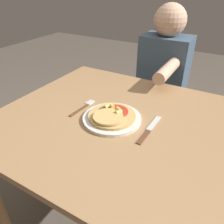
{
  "coord_description": "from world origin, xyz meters",
  "views": [
    {
      "loc": [
        0.41,
        -0.72,
        1.3
      ],
      "look_at": [
        0.01,
        -0.02,
        0.8
      ],
      "focal_mm": 35.0,
      "sensor_mm": 36.0,
      "label": 1
    }
  ],
  "objects_px": {
    "plate": "(112,118)",
    "knife": "(149,130)",
    "fork": "(84,107)",
    "person_diner": "(162,78)",
    "dining_table": "(112,137)",
    "pizza": "(111,115)"
  },
  "relations": [
    {
      "from": "fork",
      "to": "knife",
      "type": "distance_m",
      "value": 0.35
    },
    {
      "from": "dining_table",
      "to": "pizza",
      "type": "bearing_deg",
      "value": -69.03
    },
    {
      "from": "plate",
      "to": "pizza",
      "type": "bearing_deg",
      "value": -98.54
    },
    {
      "from": "pizza",
      "to": "plate",
      "type": "bearing_deg",
      "value": 81.46
    },
    {
      "from": "plate",
      "to": "knife",
      "type": "bearing_deg",
      "value": 2.71
    },
    {
      "from": "plate",
      "to": "person_diner",
      "type": "height_order",
      "value": "person_diner"
    },
    {
      "from": "plate",
      "to": "person_diner",
      "type": "relative_size",
      "value": 0.22
    },
    {
      "from": "fork",
      "to": "person_diner",
      "type": "xyz_separation_m",
      "value": [
        0.16,
        0.72,
        -0.08
      ]
    },
    {
      "from": "dining_table",
      "to": "pizza",
      "type": "xyz_separation_m",
      "value": [
        0.01,
        -0.03,
        0.14
      ]
    },
    {
      "from": "dining_table",
      "to": "person_diner",
      "type": "xyz_separation_m",
      "value": [
        0.0,
        0.72,
        0.04
      ]
    },
    {
      "from": "pizza",
      "to": "fork",
      "type": "xyz_separation_m",
      "value": [
        -0.17,
        0.03,
        -0.02
      ]
    },
    {
      "from": "dining_table",
      "to": "pizza",
      "type": "distance_m",
      "value": 0.14
    },
    {
      "from": "knife",
      "to": "person_diner",
      "type": "height_order",
      "value": "person_diner"
    },
    {
      "from": "dining_table",
      "to": "person_diner",
      "type": "relative_size",
      "value": 0.87
    },
    {
      "from": "dining_table",
      "to": "person_diner",
      "type": "height_order",
      "value": "person_diner"
    },
    {
      "from": "dining_table",
      "to": "person_diner",
      "type": "distance_m",
      "value": 0.72
    },
    {
      "from": "person_diner",
      "to": "fork",
      "type": "bearing_deg",
      "value": -102.73
    },
    {
      "from": "fork",
      "to": "knife",
      "type": "relative_size",
      "value": 0.8
    },
    {
      "from": "person_diner",
      "to": "plate",
      "type": "bearing_deg",
      "value": -89.25
    },
    {
      "from": "plate",
      "to": "knife",
      "type": "xyz_separation_m",
      "value": [
        0.17,
        0.01,
        -0.0
      ]
    },
    {
      "from": "dining_table",
      "to": "pizza",
      "type": "height_order",
      "value": "pizza"
    },
    {
      "from": "person_diner",
      "to": "knife",
      "type": "bearing_deg",
      "value": -76.13
    }
  ]
}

